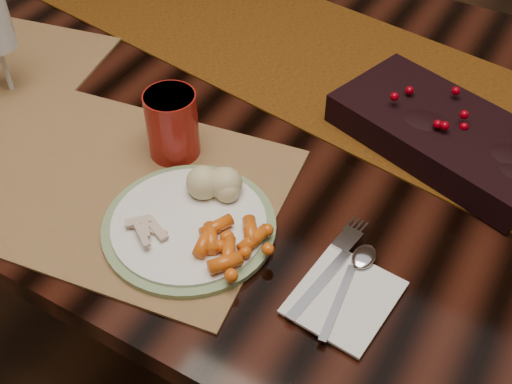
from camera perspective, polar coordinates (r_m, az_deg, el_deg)
The scene contains 13 objects.
floor at distance 1.66m, azimuth 3.74°, elevation -14.18°, with size 5.00×5.00×0.00m, color black.
dining_table at distance 1.35m, azimuth 4.48°, elevation -6.04°, with size 1.80×1.00×0.75m, color black.
table_runner at distance 1.17m, azimuth 10.85°, elevation 9.37°, with size 1.81×0.37×0.00m, color black.
centerpiece at distance 1.04m, azimuth 16.55°, elevation 5.32°, with size 0.34×0.18×0.07m, color black, non-canonical shape.
placemat_main at distance 0.98m, azimuth -12.26°, elevation 0.52°, with size 0.49×0.36×0.00m, color brown.
dinner_plate at distance 0.89m, azimuth -5.97°, elevation -2.95°, with size 0.24×0.24×0.01m, color white.
baby_carrots at distance 0.85m, azimuth -3.89°, elevation -4.07°, with size 0.12×0.09×0.02m, color #D15510, non-canonical shape.
mashed_potatoes at distance 0.91m, azimuth -4.06°, elevation 1.05°, with size 0.09×0.08×0.05m, color #C3BA7E, non-canonical shape.
turkey_shreds at distance 0.88m, azimuth -10.10°, elevation -3.18°, with size 0.06×0.05×0.01m, color beige, non-canonical shape.
napkin at distance 0.83m, azimuth 7.86°, elevation -9.26°, with size 0.12×0.13×0.00m, color silver.
fork at distance 0.84m, azimuth 6.32°, elevation -7.08°, with size 0.03×0.17×0.00m, color silver, non-canonical shape.
spoon at distance 0.83m, azimuth 8.04°, elevation -8.39°, with size 0.03×0.15×0.00m, color #A7A8BA, non-canonical shape.
red_cup at distance 0.98m, azimuth -7.46°, elevation 5.97°, with size 0.08×0.08×0.11m, color maroon.
Camera 1 is at (0.33, -0.78, 1.42)m, focal length 45.00 mm.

